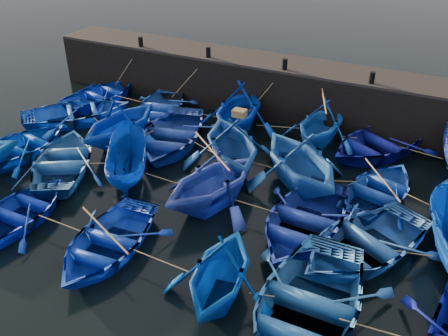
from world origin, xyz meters
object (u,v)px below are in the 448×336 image
at_px(boat_0, 102,94).
at_px(boat_13, 22,146).
at_px(boat_8, 171,134).
at_px(wooden_crate, 239,113).

relative_size(boat_0, boat_13, 0.99).
bearing_deg(boat_8, boat_13, -159.39).
xyz_separation_m(boat_0, wooden_crate, (9.39, -3.18, 2.10)).
distance_m(boat_0, boat_8, 6.34).
distance_m(boat_0, boat_13, 6.16).
distance_m(boat_0, wooden_crate, 10.14).
xyz_separation_m(boat_0, boat_13, (0.56, -6.13, 0.01)).
bearing_deg(boat_13, wooden_crate, -152.64).
bearing_deg(boat_8, boat_0, 142.53).
height_order(boat_0, wooden_crate, wooden_crate).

